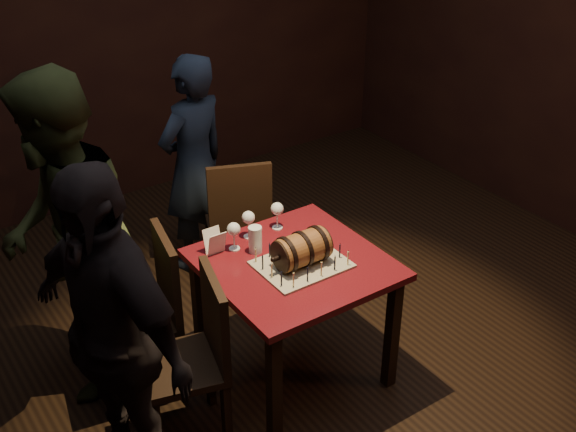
{
  "coord_description": "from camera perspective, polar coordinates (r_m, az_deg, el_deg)",
  "views": [
    {
      "loc": [
        -1.93,
        -2.65,
        2.82
      ],
      "look_at": [
        -0.07,
        0.05,
        0.95
      ],
      "focal_mm": 45.0,
      "sensor_mm": 36.0,
      "label": 1
    }
  ],
  "objects": [
    {
      "name": "cake_board",
      "position": [
        3.73,
        1.08,
        -3.84
      ],
      "size": [
        0.45,
        0.35,
        0.01
      ],
      "primitive_type": "cube",
      "color": "#A19A82",
      "rests_on": "pub_table"
    },
    {
      "name": "person_back",
      "position": [
        4.81,
        -7.44,
        4.01
      ],
      "size": [
        0.62,
        0.49,
        1.5
      ],
      "primitive_type": "imported",
      "rotation": [
        0.0,
        0.0,
        3.41
      ],
      "color": "#182030",
      "rests_on": "ground"
    },
    {
      "name": "wine_glass_mid",
      "position": [
        3.92,
        -3.15,
        -0.21
      ],
      "size": [
        0.07,
        0.07,
        0.16
      ],
      "color": "silver",
      "rests_on": "pub_table"
    },
    {
      "name": "chair_left_rear",
      "position": [
        3.9,
        -10.74,
        -7.01
      ],
      "size": [
        0.47,
        0.47,
        0.93
      ],
      "color": "black",
      "rests_on": "ground"
    },
    {
      "name": "room_shell",
      "position": [
        3.57,
        1.45,
        6.29
      ],
      "size": [
        5.04,
        5.04,
        2.8
      ],
      "color": "black",
      "rests_on": "ground"
    },
    {
      "name": "menu_card",
      "position": [
        3.82,
        -5.81,
        -2.07
      ],
      "size": [
        0.1,
        0.05,
        0.13
      ],
      "primitive_type": null,
      "color": "white",
      "rests_on": "pub_table"
    },
    {
      "name": "pub_table",
      "position": [
        3.83,
        0.47,
        -4.97
      ],
      "size": [
        0.9,
        0.9,
        0.75
      ],
      "color": "#4A0C13",
      "rests_on": "ground"
    },
    {
      "name": "person_left_rear",
      "position": [
        3.84,
        -17.16,
        -1.9
      ],
      "size": [
        0.94,
        1.05,
        1.78
      ],
      "primitive_type": "imported",
      "rotation": [
        0.0,
        0.0,
        -1.93
      ],
      "color": "#353F1F",
      "rests_on": "ground"
    },
    {
      "name": "chair_left_front",
      "position": [
        3.57,
        -7.21,
        -10.56
      ],
      "size": [
        0.49,
        0.49,
        0.93
      ],
      "color": "black",
      "rests_on": "ground"
    },
    {
      "name": "chair_back",
      "position": [
        4.64,
        -3.93,
        -0.02
      ],
      "size": [
        0.52,
        0.52,
        0.93
      ],
      "color": "black",
      "rests_on": "ground"
    },
    {
      "name": "birthday_candles",
      "position": [
        3.71,
        1.09,
        -3.24
      ],
      "size": [
        0.4,
        0.3,
        0.09
      ],
      "color": "#FFE498",
      "rests_on": "cake_board"
    },
    {
      "name": "barrel_cake",
      "position": [
        3.68,
        1.09,
        -2.63
      ],
      "size": [
        0.33,
        0.19,
        0.19
      ],
      "color": "brown",
      "rests_on": "cake_board"
    },
    {
      "name": "person_left_front",
      "position": [
        3.23,
        -13.94,
        -9.25
      ],
      "size": [
        0.65,
        1.05,
        1.66
      ],
      "primitive_type": "imported",
      "rotation": [
        0.0,
        0.0,
        -1.3
      ],
      "color": "black",
      "rests_on": "ground"
    },
    {
      "name": "wine_glass_right",
      "position": [
        4.0,
        -0.87,
        0.49
      ],
      "size": [
        0.07,
        0.07,
        0.16
      ],
      "color": "silver",
      "rests_on": "pub_table"
    },
    {
      "name": "pint_of_ale",
      "position": [
        3.81,
        -2.6,
        -1.91
      ],
      "size": [
        0.07,
        0.07,
        0.15
      ],
      "color": "silver",
      "rests_on": "pub_table"
    },
    {
      "name": "wine_glass_left",
      "position": [
        3.82,
        -4.31,
        -1.13
      ],
      "size": [
        0.07,
        0.07,
        0.16
      ],
      "color": "silver",
      "rests_on": "pub_table"
    }
  ]
}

